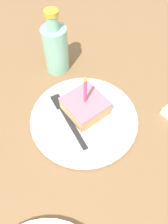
# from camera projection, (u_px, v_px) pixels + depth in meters

# --- Properties ---
(ground_plane) EXTENTS (2.40, 2.40, 0.04)m
(ground_plane) POSITION_uv_depth(u_px,v_px,m) (96.00, 122.00, 0.58)
(ground_plane) COLOR olive
(ground_plane) RESTS_ON ground
(plate) EXTENTS (0.27, 0.27, 0.01)m
(plate) POSITION_uv_depth(u_px,v_px,m) (84.00, 118.00, 0.56)
(plate) COLOR white
(plate) RESTS_ON ground_plane
(cake_slice) EXTENTS (0.09, 0.09, 0.13)m
(cake_slice) POSITION_uv_depth(u_px,v_px,m) (85.00, 106.00, 0.54)
(cake_slice) COLOR tan
(cake_slice) RESTS_ON plate
(fork) EXTENTS (0.18, 0.05, 0.01)m
(fork) POSITION_uv_depth(u_px,v_px,m) (66.00, 116.00, 0.55)
(fork) COLOR #262626
(fork) RESTS_ON plate
(bottle) EXTENTS (0.07, 0.07, 0.19)m
(bottle) POSITION_uv_depth(u_px,v_px,m) (56.00, 48.00, 0.61)
(bottle) COLOR #8CD1B2
(bottle) RESTS_ON ground_plane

